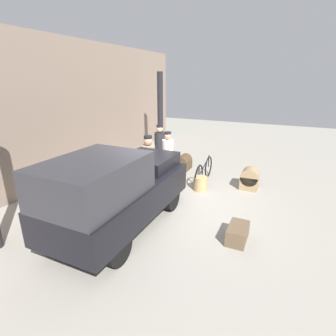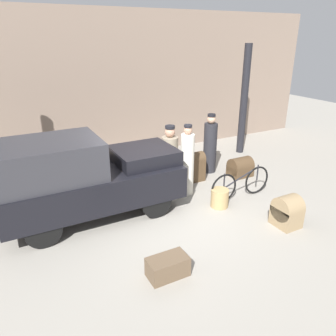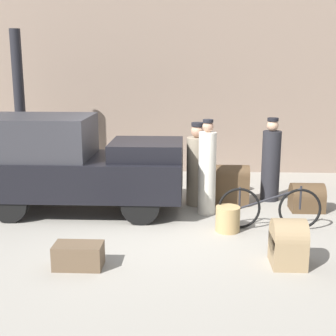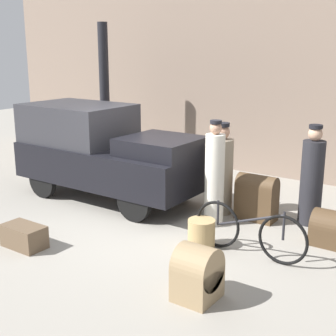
% 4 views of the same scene
% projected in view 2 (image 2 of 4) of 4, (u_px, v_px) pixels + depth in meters
% --- Properties ---
extents(ground_plane, '(30.00, 30.00, 0.00)m').
position_uv_depth(ground_plane, '(164.00, 211.00, 7.49)').
color(ground_plane, gray).
extents(station_building_facade, '(16.00, 0.15, 4.50)m').
position_uv_depth(station_building_facade, '(103.00, 88.00, 9.98)').
color(station_building_facade, gray).
rests_on(station_building_facade, ground).
extents(canopy_pillar_right, '(0.24, 0.24, 3.51)m').
position_uv_depth(canopy_pillar_right, '(244.00, 101.00, 10.64)').
color(canopy_pillar_right, black).
rests_on(canopy_pillar_right, ground).
extents(truck, '(3.79, 1.62, 1.83)m').
position_uv_depth(truck, '(83.00, 176.00, 6.88)').
color(truck, black).
rests_on(truck, ground).
extents(bicycle, '(1.75, 0.04, 0.77)m').
position_uv_depth(bicycle, '(241.00, 184.00, 7.97)').
color(bicycle, black).
rests_on(bicycle, ground).
extents(wicker_basket, '(0.41, 0.41, 0.43)m').
position_uv_depth(wicker_basket, '(220.00, 198.00, 7.61)').
color(wicker_basket, tan).
rests_on(wicker_basket, ground).
extents(porter_with_bicycle, '(0.42, 0.42, 1.66)m').
position_uv_depth(porter_with_bicycle, '(170.00, 160.00, 8.43)').
color(porter_with_bicycle, gray).
rests_on(porter_with_bicycle, ground).
extents(porter_lifting_near_truck, '(0.33, 0.33, 1.79)m').
position_uv_depth(porter_lifting_near_truck, '(187.00, 163.00, 8.01)').
color(porter_lifting_near_truck, silver).
rests_on(porter_lifting_near_truck, ground).
extents(porter_standing_middle, '(0.38, 0.38, 1.71)m').
position_uv_depth(porter_standing_middle, '(210.00, 146.00, 9.39)').
color(porter_standing_middle, '#232328').
rests_on(porter_standing_middle, ground).
extents(trunk_large_brown, '(0.69, 0.37, 0.81)m').
position_uv_depth(trunk_large_brown, '(192.00, 166.00, 8.88)').
color(trunk_large_brown, '#4C3823').
rests_on(trunk_large_brown, ground).
extents(trunk_barrel_dark, '(0.47, 0.52, 0.68)m').
position_uv_depth(trunk_barrel_dark, '(287.00, 212.00, 6.80)').
color(trunk_barrel_dark, '#937A56').
rests_on(trunk_barrel_dark, ground).
extents(trunk_umber_medium, '(0.62, 0.50, 0.54)m').
position_uv_depth(trunk_umber_medium, '(240.00, 168.00, 9.30)').
color(trunk_umber_medium, '#4C3823').
rests_on(trunk_umber_medium, ground).
extents(suitcase_black_upright, '(0.67, 0.39, 0.34)m').
position_uv_depth(suitcase_black_upright, '(168.00, 267.00, 5.41)').
color(suitcase_black_upright, brown).
rests_on(suitcase_black_upright, ground).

